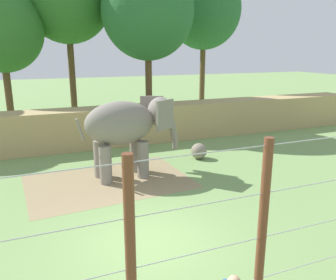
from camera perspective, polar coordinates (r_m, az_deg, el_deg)
The scene contains 9 objects.
ground_plane at distance 9.78m, azimuth -3.26°, elevation -16.76°, with size 120.00×120.00×0.00m, color #759956.
dirt_patch at distance 14.00m, azimuth -9.84°, elevation -6.86°, with size 6.29×4.31×0.01m, color #937F5B.
embankment_wall at distance 18.98m, azimuth -13.57°, elevation 1.96°, with size 36.00×1.80×2.08m, color tan.
elephant at distance 13.94m, azimuth -6.70°, elevation 2.36°, with size 4.36×1.88×3.23m.
enrichment_ball at distance 16.60m, azimuth 5.18°, elevation -1.84°, with size 0.77×0.77×0.77m, color gray.
cable_fence at distance 6.40m, azimuth 5.76°, elevation -16.39°, with size 8.93×0.18×3.59m.
tree_far_left at distance 24.08m, azimuth -26.13°, elevation 16.29°, with size 5.04×5.04×9.03m.
tree_left_of_centre at distance 29.35m, azimuth 6.02°, elevation 20.76°, with size 5.91×5.91×11.35m.
tree_right_of_centre at distance 22.98m, azimuth -3.41°, elevation 20.69°, with size 5.85×5.85×10.59m.
Camera 1 is at (-2.63, -7.91, 5.11)m, focal length 36.49 mm.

